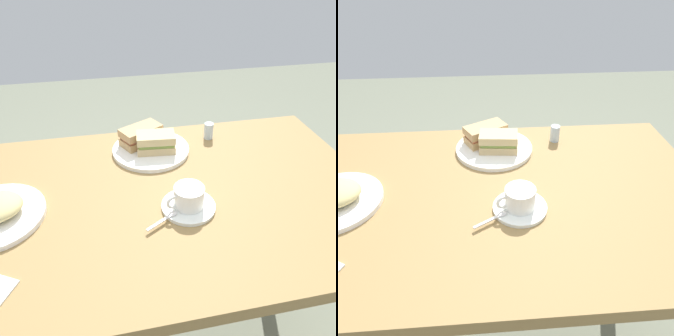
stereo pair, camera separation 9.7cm
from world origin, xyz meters
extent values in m
plane|color=slate|center=(0.00, 0.00, 0.00)|extent=(6.00, 6.00, 0.00)
cube|color=olive|center=(0.00, 0.00, 0.69)|extent=(1.22, 0.76, 0.04)
cylinder|color=#8D6D4A|center=(-0.54, 0.31, 0.34)|extent=(0.06, 0.06, 0.68)
cylinder|color=#8D6D4A|center=(0.54, 0.31, 0.34)|extent=(0.06, 0.06, 0.68)
cylinder|color=white|center=(0.00, 0.22, 0.72)|extent=(0.25, 0.25, 0.01)
cube|color=tan|center=(0.01, 0.21, 0.74)|extent=(0.13, 0.09, 0.02)
cube|color=olive|center=(0.01, 0.21, 0.76)|extent=(0.12, 0.08, 0.01)
cube|color=tan|center=(0.01, 0.21, 0.78)|extent=(0.13, 0.09, 0.02)
cube|color=tan|center=(-0.03, 0.26, 0.74)|extent=(0.15, 0.13, 0.03)
cube|color=#AA5940|center=(-0.03, 0.26, 0.76)|extent=(0.14, 0.12, 0.01)
cube|color=tan|center=(-0.03, 0.26, 0.78)|extent=(0.15, 0.13, 0.03)
cylinder|color=white|center=(0.05, -0.07, 0.72)|extent=(0.14, 0.14, 0.01)
cylinder|color=white|center=(0.05, -0.07, 0.75)|extent=(0.08, 0.08, 0.06)
cylinder|color=#A77553|center=(0.05, -0.07, 0.78)|extent=(0.07, 0.07, 0.01)
torus|color=white|center=(0.01, -0.09, 0.75)|extent=(0.04, 0.02, 0.04)
cube|color=silver|center=(-0.04, -0.13, 0.73)|extent=(0.07, 0.04, 0.00)
ellipsoid|color=silver|center=(0.01, -0.10, 0.73)|extent=(0.03, 0.03, 0.01)
cylinder|color=silver|center=(0.22, 0.27, 0.74)|extent=(0.03, 0.03, 0.06)
camera|label=1|loc=(-0.13, -0.70, 1.30)|focal=34.95mm
camera|label=2|loc=(-0.03, -0.71, 1.30)|focal=34.95mm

